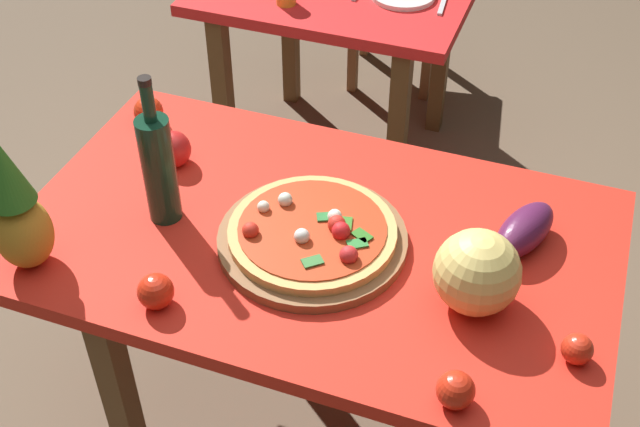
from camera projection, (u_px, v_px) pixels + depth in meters
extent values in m
cube|color=brown|center=(125.00, 416.00, 1.97)|extent=(0.06, 0.06, 0.73)
cube|color=brown|center=(246.00, 230.00, 2.48)|extent=(0.06, 0.06, 0.73)
cube|color=brown|center=(479.00, 288.00, 2.29)|extent=(0.06, 0.06, 0.73)
cube|color=red|center=(315.00, 240.00, 1.88)|extent=(1.36, 0.82, 0.04)
cube|color=brown|center=(224.00, 107.00, 2.98)|extent=(0.06, 0.06, 0.73)
cube|color=brown|center=(397.00, 143.00, 2.81)|extent=(0.06, 0.06, 0.73)
cube|color=brown|center=(290.00, 26.00, 3.44)|extent=(0.06, 0.06, 0.73)
cube|color=brown|center=(442.00, 53.00, 3.27)|extent=(0.06, 0.06, 0.73)
cube|color=brown|center=(436.00, 22.00, 3.79)|extent=(0.04, 0.04, 0.41)
cube|color=brown|center=(366.00, 15.00, 3.85)|extent=(0.04, 0.04, 0.41)
cube|color=brown|center=(428.00, 58.00, 3.55)|extent=(0.04, 0.04, 0.41)
cube|color=brown|center=(353.00, 50.00, 3.60)|extent=(0.04, 0.04, 0.41)
cylinder|color=brown|center=(312.00, 240.00, 1.83)|extent=(0.43, 0.43, 0.02)
cylinder|color=#E1AA5E|center=(312.00, 232.00, 1.82)|extent=(0.38, 0.38, 0.02)
cylinder|color=#BC3718|center=(312.00, 228.00, 1.81)|extent=(0.33, 0.33, 0.00)
sphere|color=red|center=(349.00, 255.00, 1.73)|extent=(0.04, 0.04, 0.04)
sphere|color=red|center=(341.00, 231.00, 1.78)|extent=(0.04, 0.04, 0.04)
sphere|color=red|center=(250.00, 230.00, 1.78)|extent=(0.04, 0.04, 0.04)
sphere|color=red|center=(337.00, 224.00, 1.80)|extent=(0.04, 0.04, 0.04)
sphere|color=red|center=(338.00, 223.00, 1.81)|extent=(0.03, 0.03, 0.03)
cube|color=#2D7F35|center=(357.00, 244.00, 1.76)|extent=(0.05, 0.05, 0.00)
cube|color=#297233|center=(327.00, 217.00, 1.83)|extent=(0.05, 0.04, 0.00)
cube|color=#397737|center=(312.00, 261.00, 1.72)|extent=(0.05, 0.05, 0.00)
cube|color=#357824|center=(346.00, 222.00, 1.81)|extent=(0.04, 0.05, 0.00)
cube|color=#2E7221|center=(362.00, 235.00, 1.78)|extent=(0.05, 0.05, 0.00)
sphere|color=silver|center=(300.00, 236.00, 1.77)|extent=(0.03, 0.03, 0.03)
sphere|color=white|center=(263.00, 207.00, 1.85)|extent=(0.03, 0.03, 0.03)
sphere|color=silver|center=(285.00, 199.00, 1.86)|extent=(0.03, 0.03, 0.03)
sphere|color=white|center=(335.00, 216.00, 1.82)|extent=(0.03, 0.03, 0.03)
cylinder|color=#123423|center=(159.00, 170.00, 1.83)|extent=(0.08, 0.08, 0.27)
cylinder|color=#123423|center=(148.00, 103.00, 1.71)|extent=(0.03, 0.03, 0.09)
cylinder|color=black|center=(144.00, 81.00, 1.67)|extent=(0.03, 0.03, 0.02)
ellipsoid|color=#B88728|center=(23.00, 232.00, 1.74)|extent=(0.13, 0.13, 0.18)
cone|color=#2C7222|center=(3.00, 169.00, 1.63)|extent=(0.10, 0.10, 0.16)
sphere|color=#E4CB6C|center=(477.00, 272.00, 1.65)|extent=(0.18, 0.18, 0.18)
ellipsoid|color=red|center=(174.00, 149.00, 2.04)|extent=(0.09, 0.09, 0.10)
ellipsoid|color=#511C42|center=(525.00, 230.00, 1.81)|extent=(0.16, 0.22, 0.09)
sphere|color=red|center=(156.00, 291.00, 1.68)|extent=(0.08, 0.08, 0.08)
sphere|color=red|center=(577.00, 349.00, 1.57)|extent=(0.06, 0.06, 0.06)
sphere|color=red|center=(456.00, 390.00, 1.49)|extent=(0.07, 0.07, 0.07)
sphere|color=red|center=(148.00, 111.00, 2.17)|extent=(0.08, 0.08, 0.08)
cube|color=silver|center=(443.00, 2.00, 2.72)|extent=(0.03, 0.18, 0.01)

